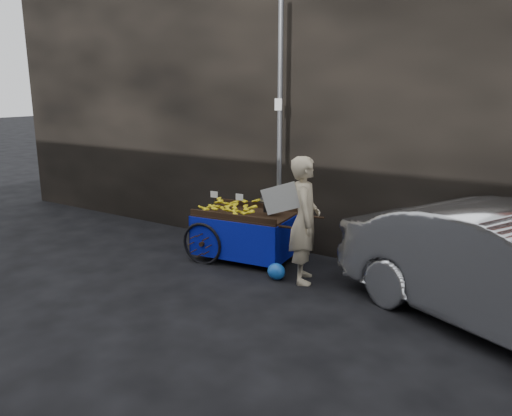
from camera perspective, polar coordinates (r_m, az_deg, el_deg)
The scene contains 6 objects.
ground at distance 7.37m, azimuth -4.63°, elevation -7.51°, with size 80.00×80.00×0.00m, color black.
building_wall at distance 8.90m, azimuth 7.63°, elevation 12.52°, with size 13.50×2.00×5.00m.
street_pole at distance 7.82m, azimuth 2.73°, elevation 8.86°, with size 0.12×0.10×4.00m.
banana_cart at distance 7.80m, azimuth -1.56°, elevation -1.09°, with size 2.09×1.15×1.09m.
vendor at distance 6.87m, azimuth 5.56°, elevation -1.36°, with size 0.90×0.77×1.76m.
plastic_bag at distance 7.11m, azimuth 2.34°, elevation -7.26°, with size 0.27×0.21×0.24m, color #1853B4.
Camera 1 is at (4.23, -5.43, 2.65)m, focal length 35.00 mm.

